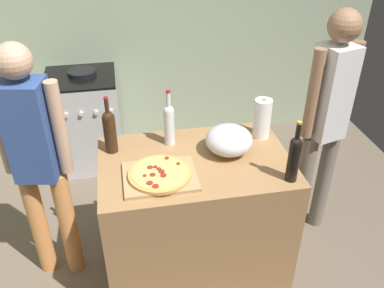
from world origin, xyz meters
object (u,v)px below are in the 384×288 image
(wine_bottle_green, at_px, (169,122))
(pizza, at_px, (160,174))
(mixing_bowl, at_px, (229,140))
(person_in_stripes, at_px, (37,156))
(person_in_red, at_px, (326,118))
(paper_towel_roll, at_px, (262,119))
(wine_bottle_amber, at_px, (294,156))
(stove, at_px, (86,120))
(wine_bottle_dark, at_px, (110,130))

(wine_bottle_green, bearing_deg, pizza, -106.72)
(mixing_bowl, relative_size, person_in_stripes, 0.17)
(person_in_stripes, relative_size, person_in_red, 0.96)
(paper_towel_roll, height_order, person_in_stripes, person_in_stripes)
(paper_towel_roll, bearing_deg, mixing_bowl, -150.22)
(wine_bottle_amber, distance_m, person_in_stripes, 1.46)
(person_in_red, bearing_deg, stove, 143.49)
(wine_bottle_green, distance_m, person_in_stripes, 0.80)
(wine_bottle_amber, relative_size, person_in_red, 0.22)
(wine_bottle_amber, bearing_deg, paper_towel_roll, 91.83)
(wine_bottle_green, xyz_separation_m, person_in_stripes, (-0.79, -0.04, -0.12))
(wine_bottle_dark, bearing_deg, mixing_bowl, -12.01)
(wine_bottle_green, bearing_deg, stove, 115.71)
(wine_bottle_green, height_order, stove, wine_bottle_green)
(person_in_stripes, bearing_deg, wine_bottle_green, 2.61)
(wine_bottle_dark, height_order, wine_bottle_green, same)
(wine_bottle_dark, bearing_deg, pizza, -52.28)
(wine_bottle_green, relative_size, stove, 0.39)
(wine_bottle_dark, bearing_deg, wine_bottle_amber, -26.21)
(paper_towel_roll, bearing_deg, wine_bottle_green, 177.86)
(person_in_red, bearing_deg, paper_towel_roll, -173.19)
(wine_bottle_green, height_order, person_in_stripes, person_in_stripes)
(wine_bottle_dark, xyz_separation_m, person_in_red, (1.41, 0.05, -0.09))
(wine_bottle_dark, height_order, person_in_stripes, person_in_stripes)
(mixing_bowl, xyz_separation_m, paper_towel_roll, (0.25, 0.14, 0.04))
(paper_towel_roll, relative_size, stove, 0.28)
(pizza, relative_size, wine_bottle_green, 0.97)
(wine_bottle_amber, bearing_deg, stove, 124.54)
(pizza, height_order, paper_towel_roll, paper_towel_roll)
(person_in_stripes, bearing_deg, wine_bottle_dark, 2.30)
(mixing_bowl, bearing_deg, person_in_red, 15.44)
(pizza, distance_m, wine_bottle_green, 0.38)
(stove, xyz_separation_m, person_in_red, (1.66, -1.23, 0.53))
(wine_bottle_dark, bearing_deg, wine_bottle_green, 2.98)
(mixing_bowl, distance_m, paper_towel_roll, 0.29)
(wine_bottle_green, relative_size, person_in_stripes, 0.22)
(mixing_bowl, xyz_separation_m, wine_bottle_amber, (0.26, -0.32, 0.07))
(mixing_bowl, distance_m, person_in_stripes, 1.13)
(pizza, bearing_deg, wine_bottle_green, 73.28)
(mixing_bowl, bearing_deg, person_in_stripes, 173.44)
(paper_towel_roll, xyz_separation_m, person_in_red, (0.47, 0.06, -0.07))
(wine_bottle_dark, xyz_separation_m, wine_bottle_amber, (0.95, -0.47, 0.00))
(mixing_bowl, height_order, paper_towel_roll, paper_towel_roll)
(wine_bottle_dark, distance_m, person_in_red, 1.41)
(person_in_red, bearing_deg, person_in_stripes, -177.81)
(stove, relative_size, person_in_stripes, 0.57)
(stove, bearing_deg, wine_bottle_amber, -55.46)
(paper_towel_roll, bearing_deg, person_in_red, 6.81)
(pizza, relative_size, wine_bottle_amber, 0.96)
(paper_towel_roll, height_order, wine_bottle_dark, wine_bottle_dark)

